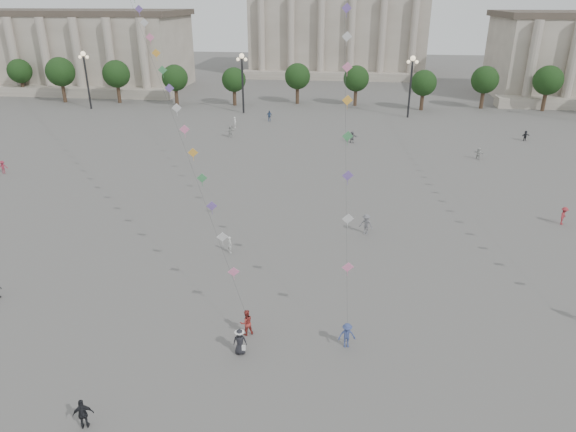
# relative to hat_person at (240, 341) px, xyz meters

# --- Properties ---
(ground) EXTENTS (360.00, 360.00, 0.00)m
(ground) POSITION_rel_hat_person_xyz_m (0.80, -1.31, -0.89)
(ground) COLOR #565451
(ground) RESTS_ON ground
(hall_west) EXTENTS (84.00, 26.22, 17.20)m
(hall_west) POSITION_rel_hat_person_xyz_m (-74.20, 92.59, 7.53)
(hall_west) COLOR gray
(hall_west) RESTS_ON ground
(hall_central) EXTENTS (48.30, 34.30, 35.50)m
(hall_central) POSITION_rel_hat_person_xyz_m (0.80, 127.91, 13.34)
(hall_central) COLOR gray
(hall_central) RESTS_ON ground
(tree_row) EXTENTS (137.12, 5.12, 8.00)m
(tree_row) POSITION_rel_hat_person_xyz_m (0.80, 76.69, 4.50)
(tree_row) COLOR #35271A
(tree_row) RESTS_ON ground
(lamp_post_far_west) EXTENTS (2.00, 0.90, 10.65)m
(lamp_post_far_west) POSITION_rel_hat_person_xyz_m (-44.20, 68.69, 6.46)
(lamp_post_far_west) COLOR #262628
(lamp_post_far_west) RESTS_ON ground
(lamp_post_mid_west) EXTENTS (2.00, 0.90, 10.65)m
(lamp_post_mid_west) POSITION_rel_hat_person_xyz_m (-14.20, 68.69, 6.46)
(lamp_post_mid_west) COLOR #262628
(lamp_post_mid_west) RESTS_ON ground
(lamp_post_mid_east) EXTENTS (2.00, 0.90, 10.65)m
(lamp_post_mid_east) POSITION_rel_hat_person_xyz_m (15.80, 68.69, 6.46)
(lamp_post_mid_east) COLOR #262628
(lamp_post_mid_east) RESTS_ON ground
(person_crowd_0) EXTENTS (1.11, 0.54, 1.83)m
(person_crowd_0) POSITION_rel_hat_person_xyz_m (-8.35, 62.55, 0.02)
(person_crowd_0) COLOR #364E79
(person_crowd_0) RESTS_ON ground
(person_crowd_2) EXTENTS (1.16, 1.15, 1.61)m
(person_crowd_2) POSITION_rel_hat_person_xyz_m (-36.12, 30.18, -0.09)
(person_crowd_2) COLOR maroon
(person_crowd_2) RESTS_ON ground
(person_crowd_4) EXTENTS (1.63, 1.34, 1.75)m
(person_crowd_4) POSITION_rel_hat_person_xyz_m (-12.55, 51.00, -0.02)
(person_crowd_4) COLOR #B4B4B0
(person_crowd_4) RESTS_ON ground
(person_crowd_6) EXTENTS (1.42, 1.13, 1.93)m
(person_crowd_6) POSITION_rel_hat_person_xyz_m (7.77, 18.25, 0.07)
(person_crowd_6) COLOR slate
(person_crowd_6) RESTS_ON ground
(person_crowd_7) EXTENTS (1.45, 1.22, 1.56)m
(person_crowd_7) POSITION_rel_hat_person_xyz_m (22.92, 43.79, -0.11)
(person_crowd_7) COLOR #BBBCB7
(person_crowd_7) RESTS_ON ground
(person_crowd_8) EXTENTS (1.15, 1.31, 1.76)m
(person_crowd_8) POSITION_rel_hat_person_xyz_m (26.41, 22.76, -0.01)
(person_crowd_8) COLOR maroon
(person_crowd_8) RESTS_ON ground
(person_crowd_9) EXTENTS (1.46, 1.00, 1.51)m
(person_crowd_9) POSITION_rel_hat_person_xyz_m (31.91, 54.47, -0.14)
(person_crowd_9) COLOR black
(person_crowd_9) RESTS_ON ground
(person_crowd_10) EXTENTS (0.56, 0.73, 1.79)m
(person_crowd_10) POSITION_rel_hat_person_xyz_m (-13.16, 56.99, 0.00)
(person_crowd_10) COLOR white
(person_crowd_10) RESTS_ON ground
(person_crowd_12) EXTENTS (1.67, 0.79, 1.73)m
(person_crowd_12) POSITION_rel_hat_person_xyz_m (6.12, 50.05, -0.03)
(person_crowd_12) COLOR slate
(person_crowd_12) RESTS_ON ground
(person_crowd_13) EXTENTS (0.60, 0.65, 1.50)m
(person_crowd_13) POSITION_rel_hat_person_xyz_m (-3.69, 13.03, -0.14)
(person_crowd_13) COLOR silver
(person_crowd_13) RESTS_ON ground
(tourist_4) EXTENTS (1.09, 0.76, 1.72)m
(tourist_4) POSITION_rel_hat_person_xyz_m (-6.54, -6.70, -0.03)
(tourist_4) COLOR black
(tourist_4) RESTS_ON ground
(kite_flyer_0) EXTENTS (1.08, 1.02, 1.77)m
(kite_flyer_0) POSITION_rel_hat_person_xyz_m (-0.01, 1.96, -0.01)
(kite_flyer_0) COLOR maroon
(kite_flyer_0) RESTS_ON ground
(kite_flyer_1) EXTENTS (1.19, 0.82, 1.68)m
(kite_flyer_1) POSITION_rel_hat_person_xyz_m (6.40, 1.48, -0.05)
(kite_flyer_1) COLOR #36447A
(kite_flyer_1) RESTS_ON ground
(hat_person) EXTENTS (0.88, 0.61, 1.71)m
(hat_person) POSITION_rel_hat_person_xyz_m (0.00, 0.00, 0.00)
(hat_person) COLOR black
(hat_person) RESTS_ON ground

